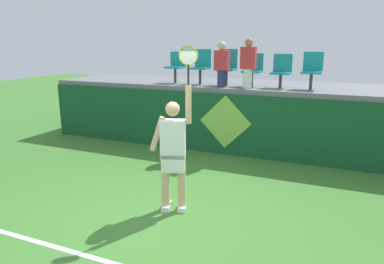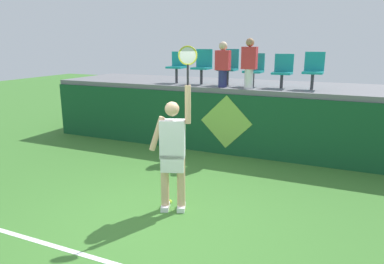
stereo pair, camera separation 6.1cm
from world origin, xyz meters
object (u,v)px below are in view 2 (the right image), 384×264
tennis_player (173,151)px  tennis_ball (170,202)px  spectator_0 (249,63)px  spectator_1 (223,64)px  stadium_chair_2 (229,66)px  stadium_chair_3 (254,68)px  stadium_chair_4 (283,70)px  stadium_chair_0 (178,65)px  stadium_chair_1 (203,65)px  stadium_chair_5 (314,69)px  water_bottle (251,84)px

tennis_player → tennis_ball: (-0.16, 0.17, -0.96)m
spectator_0 → spectator_1: 0.65m
tennis_ball → spectator_0: (0.39, 3.26, 2.14)m
stadium_chair_2 → stadium_chair_3: bearing=-0.6°
stadium_chair_4 → spectator_1: spectator_1 is taller
stadium_chair_0 → stadium_chair_3: (2.06, 0.00, -0.03)m
stadium_chair_1 → spectator_1: spectator_1 is taller
stadium_chair_3 → stadium_chair_5: bearing=0.1°
stadium_chair_0 → stadium_chair_1: bearing=0.7°
stadium_chair_0 → stadium_chair_4: 2.75m
stadium_chair_0 → stadium_chair_2: bearing=0.4°
stadium_chair_1 → stadium_chair_5: size_ratio=1.05×
tennis_ball → stadium_chair_0: 4.54m
tennis_player → stadium_chair_3: size_ratio=3.25×
spectator_0 → stadium_chair_1: bearing=161.0°
stadium_chair_5 → stadium_chair_1: bearing=180.0°
stadium_chair_1 → stadium_chair_4: bearing=-0.1°
stadium_chair_1 → tennis_player: bearing=-73.9°
stadium_chair_0 → spectator_1: 1.48m
spectator_1 → stadium_chair_3: bearing=34.0°
stadium_chair_0 → spectator_0: spectator_0 is taller
tennis_ball → water_bottle: (0.44, 3.25, 1.65)m
stadium_chair_0 → stadium_chair_4: stadium_chair_0 is taller
stadium_chair_2 → stadium_chair_5: bearing=-0.1°
water_bottle → stadium_chair_1: size_ratio=0.24×
stadium_chair_1 → stadium_chair_2: (0.70, 0.00, -0.00)m
tennis_ball → stadium_chair_4: stadium_chair_4 is taller
tennis_player → stadium_chair_1: (-1.12, 3.89, 1.07)m
tennis_player → stadium_chair_4: 4.12m
stadium_chair_1 → stadium_chair_4: size_ratio=1.12×
stadium_chair_1 → stadium_chair_0: bearing=-179.3°
stadium_chair_2 → spectator_0: size_ratio=0.78×
tennis_ball → stadium_chair_0: stadium_chair_0 is taller
tennis_player → stadium_chair_0: tennis_player is taller
tennis_ball → stadium_chair_1: bearing=104.5°
stadium_chair_3 → spectator_1: spectator_1 is taller
spectator_0 → stadium_chair_4: bearing=33.9°
tennis_ball → spectator_0: 3.92m
stadium_chair_2 → spectator_1: size_ratio=0.83×
stadium_chair_3 → spectator_0: spectator_0 is taller
stadium_chair_2 → tennis_player: bearing=-83.9°
stadium_chair_0 → stadium_chair_1: 0.71m
tennis_ball → water_bottle: size_ratio=0.32×
tennis_ball → stadium_chair_1: 4.35m
tennis_player → stadium_chair_3: 4.02m
stadium_chair_5 → spectator_0: size_ratio=0.74×
stadium_chair_4 → spectator_1: size_ratio=0.74×
stadium_chair_5 → spectator_1: spectator_1 is taller
stadium_chair_0 → stadium_chair_5: bearing=0.1°
stadium_chair_1 → stadium_chair_3: bearing=-0.2°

